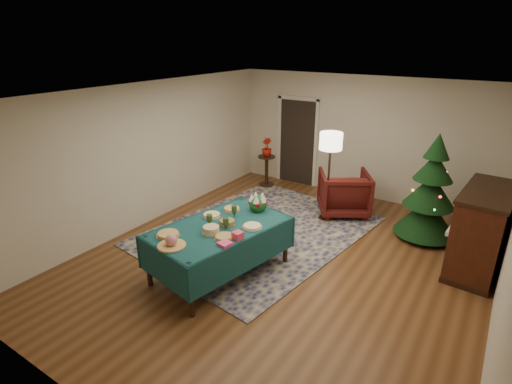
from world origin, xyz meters
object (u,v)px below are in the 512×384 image
Objects in this scene: floor_lamp at (331,147)px; piano at (481,231)px; side_table at (266,171)px; gift_box at (238,235)px; christmas_tree at (430,193)px; buffet_table at (220,236)px; armchair at (344,191)px; potted_plant at (267,151)px.

floor_lamp is 1.12× the size of piano.
floor_lamp is 2.36× the size of side_table.
side_table is at bearing 163.48° from piano.
gift_box is 0.07× the size of christmas_tree.
buffet_table is 3.04× the size of side_table.
floor_lamp is 0.91× the size of christmas_tree.
side_table is at bearing 111.39° from buffet_table.
armchair is (0.28, 3.36, -0.37)m from gift_box.
buffet_table is at bearing -101.77° from floor_lamp.
christmas_tree reaches higher than side_table.
piano reaches higher than buffet_table.
side_table is 4.97m from piano.
buffet_table is at bearing 159.48° from gift_box.
potted_plant is at bearing 153.65° from floor_lamp.
potted_plant is at bearing -90.00° from side_table.
buffet_table is 1.29× the size of floor_lamp.
armchair is 1.71m from christmas_tree.
floor_lamp reaches higher than armchair.
floor_lamp is 1.95m from christmas_tree.
potted_plant is (-1.46, 3.73, 0.22)m from buffet_table.
armchair reaches higher than buffet_table.
side_table is at bearing 169.01° from christmas_tree.
buffet_table is 0.54m from gift_box.
side_table is (-1.93, 3.91, -0.50)m from gift_box.
christmas_tree reaches higher than potted_plant.
buffet_table is 1.44× the size of piano.
gift_box is 0.30× the size of potted_plant.
potted_plant is 0.27× the size of piano.
floor_lamp reaches higher than piano.
floor_lamp reaches higher than buffet_table.
gift_box is 3.70m from christmas_tree.
christmas_tree is at bearing -10.99° from side_table.
floor_lamp is at bearing 38.32° from armchair.
buffet_table is 3.28m from armchair.
gift_box is (0.46, -0.17, 0.22)m from buffet_table.
christmas_tree is (1.82, 0.26, -0.63)m from floor_lamp.
potted_plant is at bearing 169.01° from christmas_tree.
buffet_table is 4.01m from potted_plant.
armchair is 1.13m from floor_lamp.
potted_plant is at bearing 111.39° from buffet_table.
side_table is 0.51m from potted_plant.
piano is (2.73, -0.41, -0.86)m from floor_lamp.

